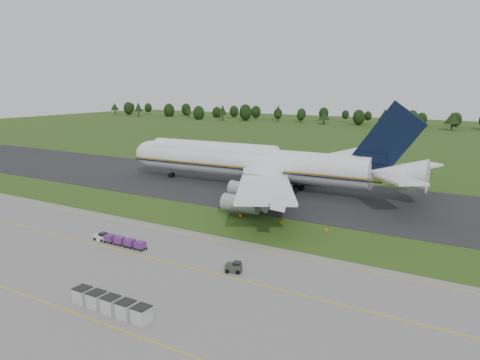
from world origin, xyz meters
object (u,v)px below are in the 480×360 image
Objects in this scene: aircraft at (254,162)px; utility_cart at (234,268)px; baggage_train at (119,240)px; edge_markers at (281,223)px; uld_row at (111,304)px.

aircraft is 32.06× the size of utility_cart.
baggage_train is 0.59× the size of edge_markers.
baggage_train is at bearing -126.10° from edge_markers.
baggage_train is at bearing -87.14° from aircraft.
aircraft is 7.34× the size of baggage_train.
utility_cart is 18.40m from uld_row.
aircraft is at bearing 92.86° from baggage_train.
edge_markers is at bearing -51.51° from aircraft.
edge_markers is (1.63, 41.87, -0.72)m from uld_row.
aircraft is 7.04× the size of uld_row.
uld_row is (-6.17, -17.33, 0.33)m from utility_cart.
uld_row is 0.62× the size of edge_markers.
uld_row is (18.77, -67.53, -5.51)m from aircraft.
baggage_train is 0.96× the size of uld_row.
aircraft is at bearing 105.54° from uld_row.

